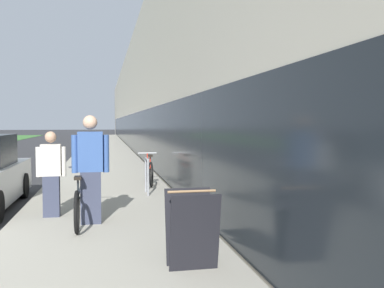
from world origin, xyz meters
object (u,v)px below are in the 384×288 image
(bike_rack_hoop, at_px, (147,172))
(tandem_bicycle, at_px, (80,198))
(person_bystander, at_px, (51,174))
(cruiser_bike_nearest, at_px, (149,171))
(sandwich_board_sign, at_px, (192,229))
(person_rider, at_px, (91,169))

(bike_rack_hoop, bearing_deg, tandem_bicycle, -120.45)
(person_bystander, height_order, cruiser_bike_nearest, person_bystander)
(person_bystander, bearing_deg, cruiser_bike_nearest, 59.51)
(person_bystander, bearing_deg, sandwich_board_sign, -58.59)
(person_bystander, xyz_separation_m, cruiser_bike_nearest, (2.11, 3.57, -0.40))
(tandem_bicycle, bearing_deg, sandwich_board_sign, -63.78)
(tandem_bicycle, distance_m, person_rider, 0.68)
(cruiser_bike_nearest, bearing_deg, person_rider, -108.35)
(person_rider, height_order, cruiser_bike_nearest, person_rider)
(tandem_bicycle, relative_size, bike_rack_hoop, 3.25)
(person_rider, relative_size, bike_rack_hoop, 2.12)
(person_bystander, bearing_deg, bike_rack_hoop, 47.37)
(tandem_bicycle, distance_m, person_bystander, 0.72)
(sandwich_board_sign, bearing_deg, person_bystander, 121.41)
(bike_rack_hoop, bearing_deg, cruiser_bike_nearest, 82.30)
(tandem_bicycle, height_order, sandwich_board_sign, sandwich_board_sign)
(tandem_bicycle, distance_m, bike_rack_hoop, 2.74)
(person_bystander, relative_size, sandwich_board_sign, 1.69)
(person_rider, height_order, sandwich_board_sign, person_rider)
(bike_rack_hoop, relative_size, cruiser_bike_nearest, 0.50)
(person_bystander, height_order, sandwich_board_sign, person_bystander)
(tandem_bicycle, bearing_deg, person_rider, -62.34)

